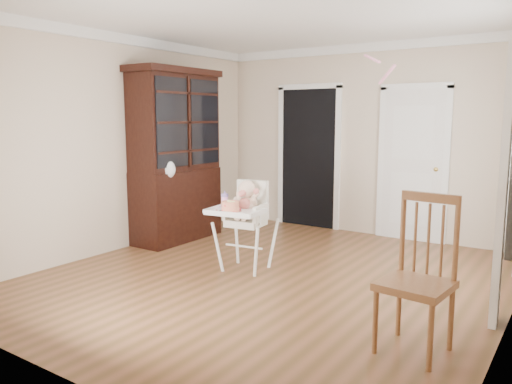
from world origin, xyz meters
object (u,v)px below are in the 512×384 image
Objects in this scene: high_chair at (246,215)px; dining_chair at (417,280)px; sippy_cup at (225,200)px; cake at (230,206)px; china_cabinet at (176,156)px.

dining_chair is (2.14, -0.90, -0.09)m from high_chair.
sippy_cup is 0.17× the size of dining_chair.
high_chair is 4.20× the size of cake.
high_chair is 2.32m from dining_chair.
cake is 1.26× the size of sippy_cup.
dining_chair is (2.14, -0.62, -0.22)m from cake.
dining_chair is at bearing -16.15° from cake.
china_cabinet is (-1.40, 0.72, 0.38)m from sippy_cup.
china_cabinet reaches higher than dining_chair.
cake is at bearing -97.24° from high_chair.
high_chair reaches higher than cake.
cake is 1.87m from china_cabinet.
dining_chair is at bearing -22.01° from china_cabinet.
cake is at bearing 169.70° from dining_chair.
china_cabinet reaches higher than high_chair.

